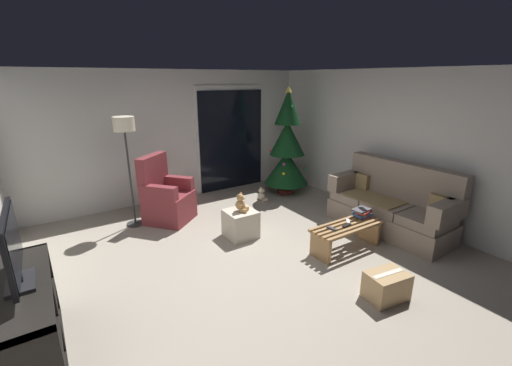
# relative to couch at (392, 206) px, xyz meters

# --- Properties ---
(ground_plane) EXTENTS (7.00, 7.00, 0.00)m
(ground_plane) POSITION_rel_couch_xyz_m (-2.32, 0.31, -0.40)
(ground_plane) COLOR #9E9384
(wall_back) EXTENTS (5.72, 0.12, 2.50)m
(wall_back) POSITION_rel_couch_xyz_m (-2.32, 3.37, 0.85)
(wall_back) COLOR silver
(wall_back) RESTS_ON ground
(wall_right) EXTENTS (0.12, 6.00, 2.50)m
(wall_right) POSITION_rel_couch_xyz_m (0.54, 0.31, 0.85)
(wall_right) COLOR silver
(wall_right) RESTS_ON ground
(patio_door_frame) EXTENTS (1.60, 0.02, 2.20)m
(patio_door_frame) POSITION_rel_couch_xyz_m (-1.06, 3.29, 0.70)
(patio_door_frame) COLOR silver
(patio_door_frame) RESTS_ON ground
(patio_door_glass) EXTENTS (1.50, 0.02, 2.10)m
(patio_door_glass) POSITION_rel_couch_xyz_m (-1.06, 3.28, 0.65)
(patio_door_glass) COLOR black
(patio_door_glass) RESTS_ON ground
(couch) EXTENTS (0.83, 1.96, 1.08)m
(couch) POSITION_rel_couch_xyz_m (0.00, 0.00, 0.00)
(couch) COLOR gray
(couch) RESTS_ON ground
(coffee_table) EXTENTS (1.10, 0.40, 0.38)m
(coffee_table) POSITION_rel_couch_xyz_m (-1.11, -0.08, -0.14)
(coffee_table) COLOR #9E7547
(coffee_table) RESTS_ON ground
(remote_black) EXTENTS (0.16, 0.06, 0.02)m
(remote_black) POSITION_rel_couch_xyz_m (-1.14, -0.10, -0.01)
(remote_black) COLOR black
(remote_black) RESTS_ON coffee_table
(remote_graphite) EXTENTS (0.07, 0.16, 0.02)m
(remote_graphite) POSITION_rel_couch_xyz_m (-1.38, -0.06, -0.01)
(remote_graphite) COLOR #333338
(remote_graphite) RESTS_ON coffee_table
(remote_white) EXTENTS (0.14, 0.14, 0.02)m
(remote_white) POSITION_rel_couch_xyz_m (-1.02, -0.02, -0.01)
(remote_white) COLOR silver
(remote_white) RESTS_ON coffee_table
(book_stack) EXTENTS (0.30, 0.23, 0.13)m
(book_stack) POSITION_rel_couch_xyz_m (-0.71, -0.01, 0.05)
(book_stack) COLOR #6B3D7A
(book_stack) RESTS_ON coffee_table
(cell_phone) EXTENTS (0.12, 0.16, 0.01)m
(cell_phone) POSITION_rel_couch_xyz_m (-0.72, -0.02, 0.12)
(cell_phone) COLOR black
(cell_phone) RESTS_ON book_stack
(christmas_tree) EXTENTS (0.91, 0.91, 2.19)m
(christmas_tree) POSITION_rel_couch_xyz_m (-0.29, 2.33, 0.56)
(christmas_tree) COLOR #4C1E19
(christmas_tree) RESTS_ON ground
(armchair) EXTENTS (0.96, 0.97, 1.13)m
(armchair) POSITION_rel_couch_xyz_m (-2.88, 2.31, 0.00)
(armchair) COLOR maroon
(armchair) RESTS_ON ground
(floor_lamp) EXTENTS (0.32, 0.32, 1.78)m
(floor_lamp) POSITION_rel_couch_xyz_m (-3.39, 2.44, 1.11)
(floor_lamp) COLOR #2D2D30
(floor_lamp) RESTS_ON ground
(media_shelf) EXTENTS (0.40, 1.40, 0.79)m
(media_shelf) POSITION_rel_couch_xyz_m (-4.85, -0.08, -0.03)
(media_shelf) COLOR black
(media_shelf) RESTS_ON ground
(television) EXTENTS (0.20, 0.84, 0.61)m
(television) POSITION_rel_couch_xyz_m (-4.81, -0.03, 0.70)
(television) COLOR black
(television) RESTS_ON media_shelf
(ottoman) EXTENTS (0.44, 0.44, 0.42)m
(ottoman) POSITION_rel_couch_xyz_m (-2.14, 1.09, -0.19)
(ottoman) COLOR beige
(ottoman) RESTS_ON ground
(teddy_bear_honey) EXTENTS (0.21, 0.22, 0.29)m
(teddy_bear_honey) POSITION_rel_couch_xyz_m (-2.13, 1.09, 0.14)
(teddy_bear_honey) COLOR tan
(teddy_bear_honey) RESTS_ON ottoman
(teddy_bear_cream_by_tree) EXTENTS (0.21, 0.20, 0.29)m
(teddy_bear_cream_by_tree) POSITION_rel_couch_xyz_m (-1.00, 2.20, -0.28)
(teddy_bear_cream_by_tree) COLOR beige
(teddy_bear_cream_by_tree) RESTS_ON ground
(cardboard_box_taped_mid_floor) EXTENTS (0.49, 0.38, 0.31)m
(cardboard_box_taped_mid_floor) POSITION_rel_couch_xyz_m (-1.57, -1.09, -0.24)
(cardboard_box_taped_mid_floor) COLOR tan
(cardboard_box_taped_mid_floor) RESTS_ON ground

